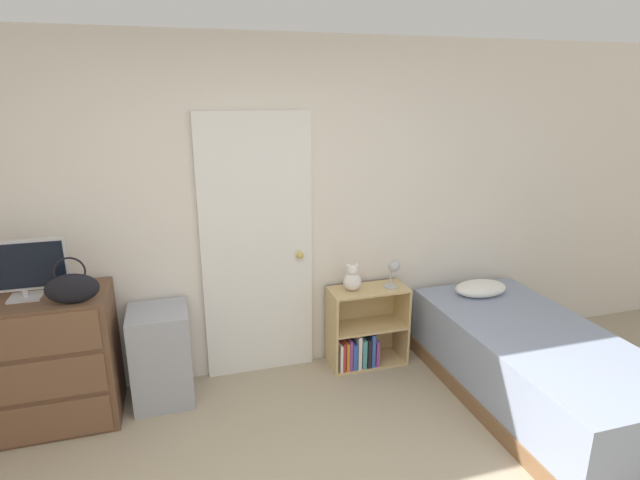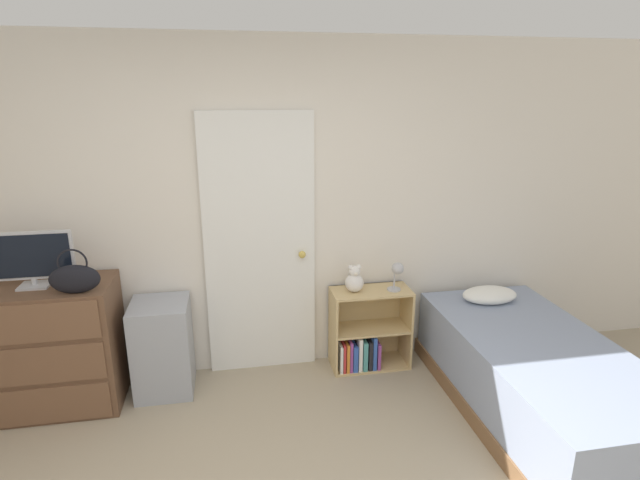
% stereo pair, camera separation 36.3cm
% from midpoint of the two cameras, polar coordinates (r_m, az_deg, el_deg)
% --- Properties ---
extents(wall_back, '(10.00, 0.06, 2.55)m').
position_cam_midpoint_polar(wall_back, '(3.77, -12.10, 2.77)').
color(wall_back, silver).
rests_on(wall_back, ground_plane).
extents(door_closed, '(0.84, 0.09, 2.03)m').
position_cam_midpoint_polar(door_closed, '(3.80, -9.87, -1.07)').
color(door_closed, white).
rests_on(door_closed, ground_plane).
extents(dresser, '(0.97, 0.52, 0.91)m').
position_cam_midpoint_polar(dresser, '(3.93, -31.97, -11.80)').
color(dresser, brown).
rests_on(dresser, ground_plane).
extents(tv, '(0.54, 0.16, 0.38)m').
position_cam_midpoint_polar(tv, '(3.69, -33.50, -2.77)').
color(tv, '#B7B7BC').
rests_on(tv, dresser).
extents(handbag, '(0.31, 0.09, 0.30)m').
position_cam_midpoint_polar(handbag, '(3.48, -29.24, -4.82)').
color(handbag, black).
rests_on(handbag, dresser).
extents(storage_bin, '(0.41, 0.42, 0.70)m').
position_cam_midpoint_polar(storage_bin, '(3.87, -20.33, -12.32)').
color(storage_bin, '#999EA8').
rests_on(storage_bin, ground_plane).
extents(bookshelf, '(0.63, 0.30, 0.66)m').
position_cam_midpoint_polar(bookshelf, '(4.13, 2.31, -10.83)').
color(bookshelf, tan).
rests_on(bookshelf, ground_plane).
extents(teddy_bear, '(0.14, 0.14, 0.22)m').
position_cam_midpoint_polar(teddy_bear, '(3.89, 1.05, -4.52)').
color(teddy_bear, silver).
rests_on(teddy_bear, bookshelf).
extents(desk_lamp, '(0.12, 0.11, 0.23)m').
position_cam_midpoint_polar(desk_lamp, '(3.94, 5.81, -3.35)').
color(desk_lamp, '#B2B2B7').
rests_on(desk_lamp, bookshelf).
extents(bed, '(0.98, 2.00, 0.66)m').
position_cam_midpoint_polar(bed, '(3.89, 20.80, -13.44)').
color(bed, brown).
rests_on(bed, ground_plane).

